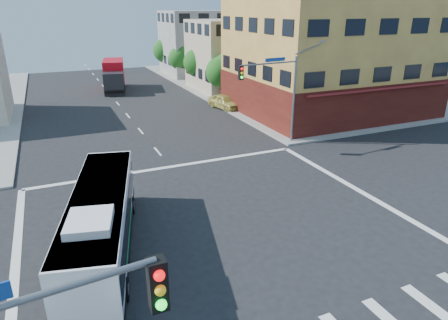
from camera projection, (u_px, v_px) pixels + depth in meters
name	position (u px, v px, depth m)	size (l,w,h in m)	color
ground	(225.00, 232.00, 20.00)	(120.00, 120.00, 0.00)	black
sidewalk_ne	(338.00, 78.00, 63.01)	(50.00, 50.00, 0.15)	gray
corner_building_ne	(330.00, 55.00, 41.17)	(18.10, 15.44, 14.00)	gold
building_east_near	(238.00, 55.00, 53.80)	(12.06, 10.06, 9.00)	#BAA68E
building_east_far	(202.00, 43.00, 65.59)	(12.06, 10.06, 10.00)	#A4A49F
signal_mast_ne	(277.00, 84.00, 30.69)	(7.91, 1.13, 8.07)	slate
street_tree_a	(222.00, 70.00, 47.05)	(3.60, 3.60, 5.53)	#3B2815
street_tree_b	(198.00, 61.00, 53.83)	(3.80, 3.80, 5.79)	#3B2815
street_tree_c	(180.00, 57.00, 60.77)	(3.40, 3.40, 5.29)	#3B2815
street_tree_d	(166.00, 49.00, 67.46)	(4.00, 4.00, 6.03)	#3B2815
transit_bus	(102.00, 221.00, 17.83)	(4.83, 11.23, 3.25)	black
box_truck	(114.00, 76.00, 53.43)	(3.98, 8.92, 3.88)	black
parked_car	(225.00, 102.00, 43.97)	(1.82, 4.52, 1.54)	#BCB350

